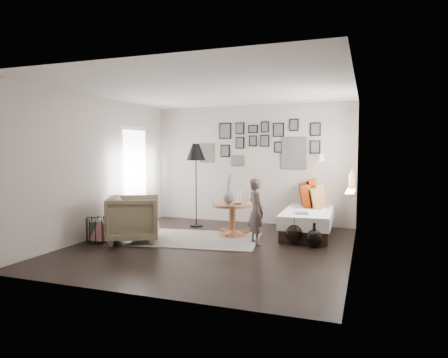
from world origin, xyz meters
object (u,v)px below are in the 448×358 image
(floor_lamp, at_px, (196,155))
(armchair, at_px, (134,218))
(magazine_basket, at_px, (97,230))
(vase, at_px, (229,195))
(child, at_px, (256,211))
(demijohn_large, at_px, (294,234))
(demijohn_small, at_px, (314,238))
(pedestal_table, at_px, (232,221))
(daybed, at_px, (309,216))

(floor_lamp, bearing_deg, armchair, -105.64)
(magazine_basket, bearing_deg, armchair, 26.06)
(vase, distance_m, magazine_basket, 2.45)
(vase, xyz_separation_m, child, (0.67, -0.50, -0.21))
(demijohn_large, height_order, demijohn_small, demijohn_large)
(magazine_basket, bearing_deg, floor_lamp, 61.87)
(pedestal_table, relative_size, magazine_basket, 1.76)
(vase, xyz_separation_m, floor_lamp, (-0.95, 0.62, 0.74))
(daybed, relative_size, demijohn_small, 5.26)
(magazine_basket, height_order, demijohn_large, demijohn_large)
(daybed, height_order, child, child)
(demijohn_small, bearing_deg, daybed, 101.40)
(daybed, height_order, armchair, daybed)
(vase, relative_size, armchair, 0.62)
(pedestal_table, height_order, magazine_basket, pedestal_table)
(pedestal_table, bearing_deg, armchair, -145.59)
(armchair, xyz_separation_m, demijohn_large, (2.71, 0.72, -0.23))
(armchair, xyz_separation_m, magazine_basket, (-0.58, -0.28, -0.19))
(pedestal_table, xyz_separation_m, armchair, (-1.49, -1.02, 0.13))
(magazine_basket, height_order, child, child)
(pedestal_table, height_order, vase, vase)
(demijohn_small, height_order, child, child)
(vase, bearing_deg, daybed, 29.13)
(floor_lamp, relative_size, magazine_basket, 4.01)
(vase, relative_size, magazine_basket, 1.26)
(floor_lamp, height_order, demijohn_large, floor_lamp)
(pedestal_table, bearing_deg, daybed, 31.22)
(pedestal_table, bearing_deg, demijohn_large, -13.77)
(magazine_basket, bearing_deg, vase, 33.66)
(demijohn_small, bearing_deg, armchair, -168.83)
(armchair, bearing_deg, demijohn_small, -107.24)
(demijohn_small, bearing_deg, vase, 165.10)
(armchair, bearing_deg, pedestal_table, -84.00)
(daybed, relative_size, floor_lamp, 1.23)
(armchair, xyz_separation_m, floor_lamp, (0.47, 1.67, 1.10))
(magazine_basket, xyz_separation_m, demijohn_small, (3.64, 0.89, -0.06))
(pedestal_table, bearing_deg, vase, 165.96)
(floor_lamp, distance_m, child, 2.19)
(daybed, relative_size, child, 1.90)
(daybed, xyz_separation_m, demijohn_large, (-0.10, -1.10, -0.15))
(floor_lamp, bearing_deg, vase, -33.37)
(magazine_basket, bearing_deg, demijohn_small, 13.69)
(vase, height_order, demijohn_small, vase)
(daybed, bearing_deg, pedestal_table, -150.92)
(vase, xyz_separation_m, demijohn_small, (1.65, -0.44, -0.62))
(magazine_basket, relative_size, child, 0.39)
(vase, bearing_deg, demijohn_large, -13.79)
(demijohn_large, bearing_deg, daybed, 84.60)
(daybed, distance_m, armchair, 3.36)
(armchair, bearing_deg, magazine_basket, 87.65)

